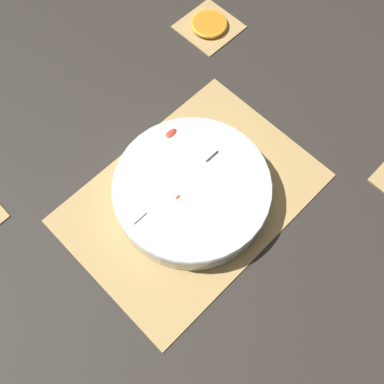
{
  "coord_description": "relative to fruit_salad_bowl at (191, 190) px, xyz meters",
  "views": [
    {
      "loc": [
        -0.25,
        -0.25,
        0.82
      ],
      "look_at": [
        0.0,
        0.0,
        0.03
      ],
      "focal_mm": 42.0,
      "sensor_mm": 36.0,
      "label": 1
    }
  ],
  "objects": [
    {
      "name": "coaster_mat_far_right",
      "position": [
        0.34,
        0.29,
        -0.04
      ],
      "size": [
        0.13,
        0.13,
        0.01
      ],
      "color": "tan",
      "rests_on": "ground_plane"
    },
    {
      "name": "ground_plane",
      "position": [
        0.0,
        -0.0,
        -0.04
      ],
      "size": [
        6.0,
        6.0,
        0.0
      ],
      "primitive_type": "plane",
      "color": "#2D2823"
    },
    {
      "name": "fruit_salad_bowl",
      "position": [
        0.0,
        0.0,
        0.0
      ],
      "size": [
        0.3,
        0.3,
        0.06
      ],
      "color": "silver",
      "rests_on": "bamboo_mat_center"
    },
    {
      "name": "bamboo_mat_center",
      "position": [
        0.0,
        -0.0,
        -0.04
      ],
      "size": [
        0.48,
        0.34,
        0.01
      ],
      "color": "tan",
      "rests_on": "ground_plane"
    },
    {
      "name": "orange_slice_whole",
      "position": [
        0.34,
        0.29,
        -0.03
      ],
      "size": [
        0.09,
        0.09,
        0.01
      ],
      "color": "orange",
      "rests_on": "coaster_mat_far_right"
    }
  ]
}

